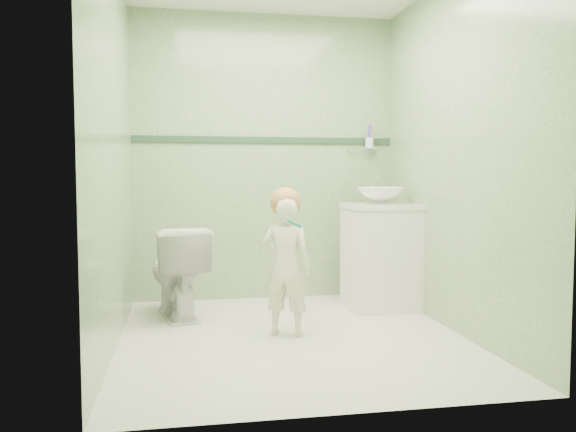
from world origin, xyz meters
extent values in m
plane|color=silver|center=(0.00, 0.00, 0.00)|extent=(2.50, 2.50, 0.00)
cube|color=#79A172|center=(0.00, 1.25, 1.20)|extent=(2.20, 0.04, 2.40)
cube|color=#79A172|center=(0.00, -1.25, 1.20)|extent=(2.20, 0.04, 2.40)
cube|color=#79A172|center=(-1.10, 0.00, 1.20)|extent=(0.04, 2.50, 2.40)
cube|color=#79A172|center=(1.10, 0.00, 1.20)|extent=(0.04, 2.50, 2.40)
cube|color=#25432F|center=(0.00, 1.24, 1.35)|extent=(2.20, 0.02, 0.05)
cube|color=white|center=(0.84, 0.70, 0.40)|extent=(0.52, 0.50, 0.80)
cube|color=white|center=(0.84, 0.70, 0.81)|extent=(0.54, 0.52, 0.04)
imported|color=white|center=(0.84, 0.70, 0.89)|extent=(0.37, 0.37, 0.13)
cylinder|color=silver|center=(0.84, 0.90, 0.95)|extent=(0.03, 0.03, 0.18)
cylinder|color=silver|center=(0.84, 0.85, 1.03)|extent=(0.02, 0.12, 0.02)
cylinder|color=silver|center=(0.84, 1.20, 1.28)|extent=(0.26, 0.02, 0.02)
cylinder|color=silver|center=(0.90, 1.18, 1.33)|extent=(0.07, 0.07, 0.09)
cylinder|color=#9D59C0|center=(0.90, 1.17, 1.40)|extent=(0.01, 0.01, 0.17)
cylinder|color=#262FB5|center=(0.89, 1.17, 1.40)|extent=(0.01, 0.01, 0.17)
cylinder|color=#B83335|center=(0.91, 1.19, 1.40)|extent=(0.01, 0.01, 0.17)
imported|color=white|center=(-0.74, 0.68, 0.34)|extent=(0.52, 0.74, 0.68)
imported|color=silver|center=(-0.03, 0.06, 0.45)|extent=(0.39, 0.32, 0.91)
sphere|color=#C08048|center=(-0.03, 0.08, 0.87)|extent=(0.20, 0.20, 0.20)
cylinder|color=#0E7D65|center=(0.00, -0.09, 0.75)|extent=(0.11, 0.11, 0.06)
cube|color=white|center=(-0.04, -0.02, 0.79)|extent=(0.03, 0.03, 0.02)
camera|label=1|loc=(-0.69, -3.65, 1.05)|focal=36.27mm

